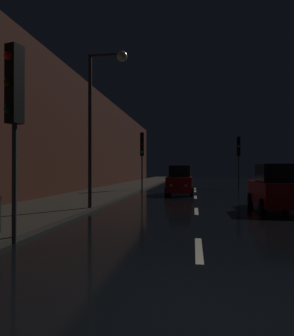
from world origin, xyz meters
name	(u,v)px	position (x,y,z in m)	size (l,w,h in m)	color
ground	(195,189)	(0.00, 24.50, -0.01)	(25.58, 84.00, 0.02)	black
sidewalk_left	(124,188)	(-6.59, 24.50, 0.07)	(4.40, 84.00, 0.15)	#38332B
building_facade_left	(85,137)	(-9.19, 21.00, 4.51)	(0.80, 63.00, 9.02)	#472319
lane_centerline	(196,199)	(0.00, 15.01, 0.01)	(0.16, 24.17, 0.01)	beige
traffic_light_far_right	(239,150)	(4.29, 27.67, 3.67)	(0.31, 0.46, 5.03)	#38383A
traffic_light_near_left	(14,99)	(-4.39, 2.92, 3.47)	(0.38, 0.48, 4.78)	#38383A
traffic_light_far_left	(142,149)	(-4.29, 20.92, 3.48)	(0.35, 0.48, 4.80)	#38383A
streetlamp_overhead	(101,105)	(-4.01, 8.71, 4.52)	(1.70, 0.44, 6.76)	#2D2D30
car_approaching_headlights	(180,181)	(-1.10, 18.30, 0.94)	(1.89, 4.09, 2.06)	maroon
car_parked_right_near	(275,189)	(3.49, 10.51, 0.92)	(1.85, 4.02, 2.02)	maroon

